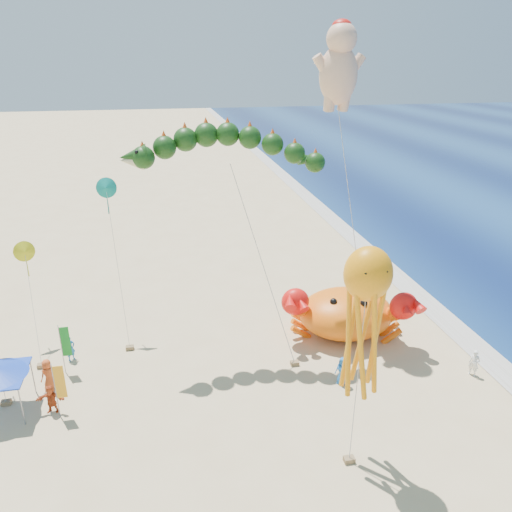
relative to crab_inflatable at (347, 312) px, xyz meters
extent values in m
plane|color=#D1B784|center=(-4.31, -2.81, -1.66)|extent=(320.00, 320.00, 0.00)
plane|color=silver|center=(7.69, -2.81, -1.65)|extent=(320.00, 320.00, 0.00)
ellipsoid|color=orange|center=(0.00, 0.13, -0.14)|extent=(7.57, 6.83, 3.04)
sphere|color=red|center=(-3.40, -1.14, 1.21)|extent=(1.80, 1.80, 1.80)
sphere|color=black|center=(-0.96, -0.93, 1.21)|extent=(0.47, 0.47, 0.47)
sphere|color=red|center=(3.40, -1.14, 1.21)|extent=(1.80, 1.80, 1.80)
sphere|color=black|center=(0.96, -0.93, 1.21)|extent=(0.47, 0.47, 0.47)
cone|color=#11330E|center=(-12.89, 0.62, 10.72)|extent=(1.60, 1.18, 1.30)
cylinder|color=#B2B2B2|center=(-5.94, -1.12, 4.28)|extent=(3.27, 3.53, 11.60)
cube|color=olive|center=(-4.33, -2.85, -1.54)|extent=(0.50, 0.35, 0.25)
ellipsoid|color=#EFB692|center=(-0.59, 2.64, 14.73)|extent=(2.35, 1.93, 3.45)
sphere|color=#EFB692|center=(-0.59, 2.43, 16.74)|extent=(1.81, 1.81, 1.81)
ellipsoid|color=red|center=(-0.59, 2.53, 17.38)|extent=(1.17, 1.17, 0.82)
cylinder|color=#B2B2B2|center=(0.68, 1.99, 5.92)|extent=(2.58, 1.35, 14.86)
cube|color=olive|center=(1.94, 1.34, -1.54)|extent=(0.50, 0.35, 0.25)
ellipsoid|color=orange|center=(-3.54, -10.24, 7.57)|extent=(2.04, 1.84, 2.34)
cylinder|color=#B2B2B2|center=(-3.73, -10.55, 2.69)|extent=(0.44, 0.68, 8.40)
cube|color=olive|center=(-3.93, -10.87, -1.54)|extent=(0.50, 0.35, 0.25)
cylinder|color=gray|center=(-19.21, -5.25, -0.56)|extent=(0.06, 0.06, 2.20)
cylinder|color=gray|center=(-19.21, -2.59, -0.56)|extent=(0.06, 0.06, 2.20)
cylinder|color=gray|center=(-17.57, -4.94, -0.06)|extent=(0.05, 0.05, 3.20)
cube|color=orange|center=(-17.29, -4.94, 0.44)|extent=(0.50, 0.04, 1.90)
cylinder|color=gray|center=(-17.87, -0.95, -0.06)|extent=(0.05, 0.05, 3.20)
cube|color=#178A26|center=(-17.59, -0.95, 0.44)|extent=(0.50, 0.04, 1.90)
imported|color=#C54D1F|center=(-18.49, -2.31, -0.74)|extent=(1.04, 1.05, 1.83)
imported|color=#AE421B|center=(-17.99, -4.47, -0.86)|extent=(1.54, 0.69, 1.60)
imported|color=#1F71B7|center=(-17.68, 0.39, -0.86)|extent=(0.70, 0.66, 1.60)
imported|color=white|center=(5.66, -5.88, -0.85)|extent=(0.68, 0.70, 1.63)
imported|color=#1D61AC|center=(-2.19, -5.16, -0.81)|extent=(0.93, 1.00, 1.71)
cone|color=#0C8478|center=(-14.90, 4.34, 8.10)|extent=(1.30, 0.51, 1.32)
cylinder|color=#B2B2B2|center=(-14.65, 2.84, 3.24)|extent=(0.55, 3.04, 9.52)
cube|color=olive|center=(-14.40, 1.34, -1.54)|extent=(0.50, 0.35, 0.25)
cone|color=#D0D117|center=(-20.18, 3.75, 4.43)|extent=(1.30, 0.51, 1.32)
cylinder|color=#B2B2B2|center=(-19.93, 2.25, 1.41)|extent=(0.55, 3.04, 5.86)
cube|color=olive|center=(-19.68, 0.75, -1.54)|extent=(0.50, 0.35, 0.25)
camera|label=1|loc=(-11.65, -27.53, 15.82)|focal=35.00mm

